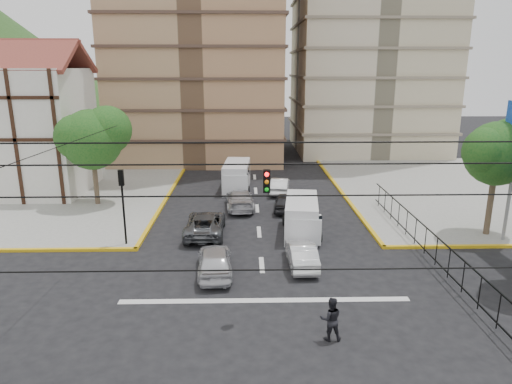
{
  "coord_description": "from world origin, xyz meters",
  "views": [
    {
      "loc": [
        -0.78,
        -17.15,
        10.06
      ],
      "look_at": [
        -0.3,
        4.98,
        4.0
      ],
      "focal_mm": 32.0,
      "sensor_mm": 36.0,
      "label": 1
    }
  ],
  "objects_px": {
    "van_right_lane": "(302,218)",
    "van_left_lane": "(237,177)",
    "pedestrian_crosswalk": "(331,319)",
    "car_silver_front_left": "(215,260)",
    "car_white_front_right": "(301,254)",
    "traffic_light_nw": "(122,195)"
  },
  "relations": [
    {
      "from": "van_right_lane",
      "to": "van_left_lane",
      "type": "bearing_deg",
      "value": 118.36
    },
    {
      "from": "pedestrian_crosswalk",
      "to": "van_left_lane",
      "type": "bearing_deg",
      "value": -79.92
    },
    {
      "from": "pedestrian_crosswalk",
      "to": "van_right_lane",
      "type": "bearing_deg",
      "value": -91.4
    },
    {
      "from": "car_silver_front_left",
      "to": "car_white_front_right",
      "type": "distance_m",
      "value": 4.55
    },
    {
      "from": "car_white_front_right",
      "to": "car_silver_front_left",
      "type": "bearing_deg",
      "value": 9.12
    },
    {
      "from": "car_silver_front_left",
      "to": "pedestrian_crosswalk",
      "type": "distance_m",
      "value": 7.57
    },
    {
      "from": "van_left_lane",
      "to": "car_silver_front_left",
      "type": "distance_m",
      "value": 16.24
    },
    {
      "from": "car_white_front_right",
      "to": "pedestrian_crosswalk",
      "type": "height_order",
      "value": "pedestrian_crosswalk"
    },
    {
      "from": "traffic_light_nw",
      "to": "van_left_lane",
      "type": "distance_m",
      "value": 14.03
    },
    {
      "from": "traffic_light_nw",
      "to": "van_right_lane",
      "type": "xyz_separation_m",
      "value": [
        10.43,
        1.64,
        -2.04
      ]
    },
    {
      "from": "car_white_front_right",
      "to": "pedestrian_crosswalk",
      "type": "relative_size",
      "value": 2.23
    },
    {
      "from": "van_right_lane",
      "to": "car_silver_front_left",
      "type": "xyz_separation_m",
      "value": [
        -5.02,
        -5.43,
        -0.35
      ]
    },
    {
      "from": "van_left_lane",
      "to": "pedestrian_crosswalk",
      "type": "height_order",
      "value": "van_left_lane"
    },
    {
      "from": "car_silver_front_left",
      "to": "traffic_light_nw",
      "type": "bearing_deg",
      "value": -39.29
    },
    {
      "from": "van_right_lane",
      "to": "traffic_light_nw",
      "type": "bearing_deg",
      "value": -164.1
    },
    {
      "from": "van_left_lane",
      "to": "car_white_front_right",
      "type": "relative_size",
      "value": 1.35
    },
    {
      "from": "van_left_lane",
      "to": "car_silver_front_left",
      "type": "xyz_separation_m",
      "value": [
        -0.79,
        -16.22,
        -0.4
      ]
    },
    {
      "from": "van_right_lane",
      "to": "car_white_front_right",
      "type": "relative_size",
      "value": 1.32
    },
    {
      "from": "traffic_light_nw",
      "to": "car_silver_front_left",
      "type": "xyz_separation_m",
      "value": [
        5.4,
        -3.78,
        -2.39
      ]
    },
    {
      "from": "traffic_light_nw",
      "to": "van_right_lane",
      "type": "relative_size",
      "value": 0.86
    },
    {
      "from": "van_right_lane",
      "to": "car_white_front_right",
      "type": "bearing_deg",
      "value": -90.01
    },
    {
      "from": "van_right_lane",
      "to": "car_silver_front_left",
      "type": "bearing_deg",
      "value": -125.85
    }
  ]
}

